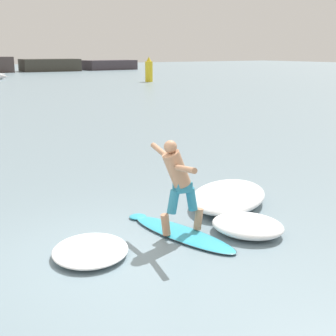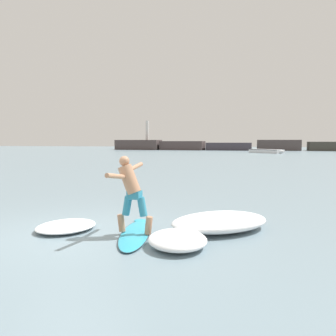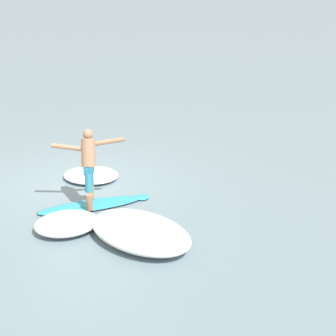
% 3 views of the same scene
% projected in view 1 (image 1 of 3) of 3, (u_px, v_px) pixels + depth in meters
% --- Properties ---
extents(ground_plane, '(200.00, 200.00, 0.00)m').
position_uv_depth(ground_plane, '(114.00, 258.00, 6.79)').
color(ground_plane, gray).
extents(surfboard, '(0.99, 2.41, 0.20)m').
position_uv_depth(surfboard, '(180.00, 233.00, 7.63)').
color(surfboard, '#30A5C3').
rests_on(surfboard, ground).
extents(surfer, '(0.78, 1.48, 1.54)m').
position_uv_depth(surfer, '(178.00, 180.00, 7.34)').
color(surfer, tan).
rests_on(surfer, surfboard).
extents(channel_marker_buoy, '(0.72, 0.72, 2.35)m').
position_uv_depth(channel_marker_buoy, '(149.00, 70.00, 44.71)').
color(channel_marker_buoy, yellow).
rests_on(channel_marker_buoy, ground).
extents(wave_foam_at_tail, '(1.59, 1.66, 0.17)m').
position_uv_depth(wave_foam_at_tail, '(90.00, 250.00, 6.85)').
color(wave_foam_at_tail, white).
rests_on(wave_foam_at_tail, ground).
extents(wave_foam_at_nose, '(1.35, 1.46, 0.27)m').
position_uv_depth(wave_foam_at_nose, '(248.00, 225.00, 7.68)').
color(wave_foam_at_nose, white).
rests_on(wave_foam_at_nose, ground).
extents(wave_foam_beside, '(2.57, 2.37, 0.36)m').
position_uv_depth(wave_foam_beside, '(228.00, 196.00, 9.07)').
color(wave_foam_beside, white).
rests_on(wave_foam_beside, ground).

